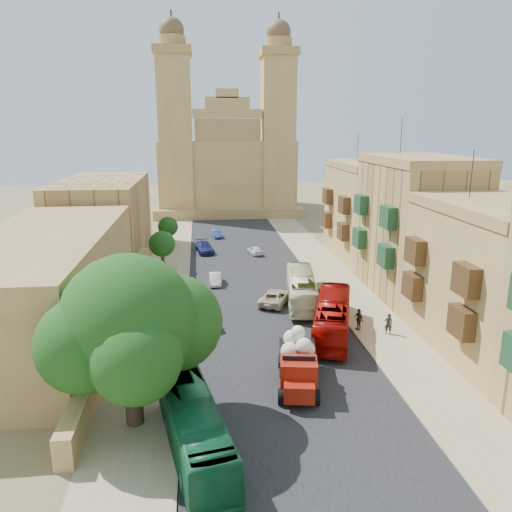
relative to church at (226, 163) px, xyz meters
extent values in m
plane|color=brown|center=(0.00, -78.61, -9.52)|extent=(260.00, 260.00, 0.00)
cube|color=black|center=(0.00, -48.61, -9.51)|extent=(14.00, 140.00, 0.01)
cube|color=tan|center=(9.50, -48.61, -9.51)|extent=(5.00, 140.00, 0.01)
cube|color=tan|center=(-9.50, -48.61, -9.51)|extent=(5.00, 140.00, 0.01)
cube|color=tan|center=(7.00, -48.61, -9.46)|extent=(0.25, 140.00, 0.12)
cube|color=tan|center=(-7.00, -48.61, -9.46)|extent=(0.25, 140.00, 0.12)
cube|color=#AC874D|center=(16.00, -67.61, -4.27)|extent=(8.00, 14.00, 10.50)
cube|color=olive|center=(16.00, -67.61, 1.38)|extent=(8.20, 14.00, 0.80)
cylinder|color=black|center=(15.00, -64.81, 3.58)|extent=(0.06, 0.06, 3.60)
cube|color=#462D17|center=(11.55, -71.53, -5.53)|extent=(0.90, 2.20, 2.00)
cube|color=#462D17|center=(11.55, -63.69, -5.53)|extent=(0.90, 2.20, 2.00)
cube|color=#462D17|center=(11.55, -71.53, -2.59)|extent=(0.90, 2.20, 2.00)
cube|color=#462D17|center=(11.55, -63.69, -2.59)|extent=(0.90, 2.20, 2.00)
cube|color=tan|center=(16.00, -53.61, -3.02)|extent=(8.00, 14.00, 13.00)
cube|color=olive|center=(16.00, -53.61, 3.88)|extent=(8.20, 14.00, 0.80)
cylinder|color=black|center=(15.00, -50.81, 6.08)|extent=(0.06, 0.06, 3.60)
cube|color=#1C4628|center=(11.55, -57.53, -4.58)|extent=(0.90, 2.20, 2.00)
cube|color=#1C4628|center=(11.55, -49.69, -4.58)|extent=(0.90, 2.20, 2.00)
cube|color=#1C4628|center=(11.55, -57.53, -0.94)|extent=(0.90, 2.20, 2.00)
cube|color=#1C4628|center=(11.55, -49.69, -0.94)|extent=(0.90, 2.20, 2.00)
cube|color=#AC874D|center=(16.00, -39.61, -3.77)|extent=(8.00, 14.00, 11.50)
cube|color=olive|center=(16.00, -39.61, 2.38)|extent=(8.20, 14.00, 0.80)
cylinder|color=black|center=(15.00, -36.81, 4.58)|extent=(0.06, 0.06, 3.60)
cube|color=#462D17|center=(11.55, -43.53, -5.15)|extent=(0.90, 2.20, 2.00)
cube|color=#462D17|center=(11.55, -35.69, -5.15)|extent=(0.90, 2.20, 2.00)
cube|color=#462D17|center=(11.55, -43.53, -1.93)|extent=(0.90, 2.20, 2.00)
cube|color=#462D17|center=(11.55, -35.69, -1.93)|extent=(0.90, 2.20, 2.00)
cube|color=#AC874D|center=(-12.50, -58.61, -8.62)|extent=(1.00, 40.00, 1.80)
cube|color=olive|center=(-18.00, -60.61, -5.32)|extent=(10.00, 28.00, 8.40)
cube|color=tan|center=(-18.00, -34.61, -4.52)|extent=(10.00, 22.00, 10.00)
cube|color=#AC874D|center=(0.00, 2.39, -2.52)|extent=(26.00, 20.00, 14.00)
cube|color=olive|center=(0.00, -8.11, -8.62)|extent=(28.00, 4.00, 1.80)
cube|color=olive|center=(0.00, -6.41, 0.48)|extent=(12.00, 2.00, 16.00)
cube|color=#AC874D|center=(0.00, -6.41, 9.38)|extent=(12.60, 2.40, 1.60)
cube|color=#AC874D|center=(0.00, -6.41, 11.08)|extent=(8.00, 2.00, 2.40)
cube|color=#AC874D|center=(0.00, -6.41, 12.88)|extent=(4.00, 2.00, 1.60)
cube|color=#AC874D|center=(-9.50, -5.11, 4.98)|extent=(6.00, 6.00, 29.00)
cube|color=olive|center=(-9.50, -5.11, 20.08)|extent=(6.80, 6.80, 1.40)
cylinder|color=olive|center=(-9.50, -5.11, 21.68)|extent=(4.80, 4.80, 1.80)
sphere|color=brown|center=(-9.50, -5.11, 23.48)|extent=(4.40, 4.40, 4.40)
cylinder|color=black|center=(-9.50, -5.11, 25.88)|extent=(0.28, 0.28, 1.80)
cube|color=#AC874D|center=(9.50, -5.11, 4.98)|extent=(6.00, 6.00, 29.00)
cube|color=olive|center=(9.50, -5.11, 20.08)|extent=(6.80, 6.80, 1.40)
cylinder|color=olive|center=(9.50, -5.11, 21.68)|extent=(4.80, 4.80, 1.80)
sphere|color=brown|center=(9.50, -5.11, 23.48)|extent=(4.40, 4.40, 4.40)
cylinder|color=black|center=(9.50, -5.11, 25.88)|extent=(0.28, 0.28, 1.80)
cylinder|color=#38281C|center=(-9.50, -74.61, -7.62)|extent=(1.00, 1.00, 3.80)
sphere|color=#11390F|center=(-9.50, -74.61, -3.32)|extent=(7.59, 7.59, 7.59)
sphere|color=#11390F|center=(-7.10, -73.41, -3.92)|extent=(5.59, 5.59, 5.59)
sphere|color=#11390F|center=(-11.70, -75.51, -4.12)|extent=(5.19, 5.19, 5.19)
sphere|color=#11390F|center=(-8.90, -77.01, -4.32)|extent=(4.79, 4.79, 4.79)
sphere|color=#11390F|center=(-10.60, -72.42, -2.52)|extent=(4.40, 4.40, 4.40)
cylinder|color=#38281C|center=(-10.00, -66.61, -8.40)|extent=(0.44, 0.44, 2.24)
sphere|color=#11390F|center=(-10.00, -66.61, -6.14)|extent=(3.26, 3.26, 3.26)
cylinder|color=#38281C|center=(-10.00, -54.61, -8.50)|extent=(0.44, 0.44, 2.04)
sphere|color=#11390F|center=(-10.00, -54.61, -6.44)|extent=(2.97, 2.97, 2.97)
cylinder|color=#38281C|center=(-10.00, -42.61, -8.45)|extent=(0.44, 0.44, 2.12)
sphere|color=#11390F|center=(-10.00, -42.61, -6.31)|extent=(3.09, 3.09, 3.09)
cylinder|color=#38281C|center=(-10.00, -30.61, -8.54)|extent=(0.44, 0.44, 1.94)
sphere|color=#11390F|center=(-10.00, -30.61, -6.59)|extent=(2.82, 2.82, 2.82)
cube|color=maroon|center=(0.81, -70.26, -8.15)|extent=(2.99, 4.25, 0.98)
cube|color=black|center=(0.81, -70.26, -7.61)|extent=(3.06, 4.31, 0.13)
cube|color=maroon|center=(0.41, -72.73, -8.05)|extent=(2.55, 2.19, 1.96)
cube|color=maroon|center=(0.19, -74.02, -8.48)|extent=(2.04, 1.59, 1.09)
cube|color=black|center=(0.41, -72.73, -7.28)|extent=(2.06, 0.44, 0.98)
cylinder|color=black|center=(-0.83, -73.52, -9.03)|extent=(0.53, 1.03, 0.98)
cylinder|color=black|center=(1.32, -73.87, -9.03)|extent=(0.53, 1.03, 0.98)
cylinder|color=black|center=(-0.05, -68.80, -9.03)|extent=(0.53, 1.03, 0.98)
cylinder|color=black|center=(2.09, -69.15, -9.03)|extent=(0.53, 1.03, 0.98)
sphere|color=beige|center=(0.17, -70.82, -7.34)|extent=(1.20, 1.20, 1.20)
sphere|color=beige|center=(1.29, -70.67, -7.34)|extent=(1.20, 1.20, 1.20)
sphere|color=beige|center=(0.91, -69.62, -7.34)|extent=(1.20, 1.20, 1.20)
sphere|color=beige|center=(0.40, -70.09, -6.74)|extent=(1.09, 1.09, 1.09)
sphere|color=beige|center=(1.03, -71.29, -6.79)|extent=(1.09, 1.09, 1.09)
sphere|color=beige|center=(0.79, -70.37, -6.25)|extent=(0.98, 0.98, 0.98)
cube|color=#495720|center=(6.50, -56.62, -8.68)|extent=(3.21, 4.40, 1.67)
cylinder|color=black|center=(6.33, -58.22, -9.18)|extent=(0.51, 0.72, 0.67)
cylinder|color=black|center=(7.78, -57.59, -9.18)|extent=(0.51, 0.72, 0.67)
cylinder|color=black|center=(5.22, -55.64, -9.18)|extent=(0.51, 0.72, 0.67)
cylinder|color=black|center=(6.67, -55.02, -9.18)|extent=(0.51, 0.72, 0.67)
imported|color=#135D36|center=(-6.08, -77.61, -8.06)|extent=(4.48, 10.73, 2.91)
imported|color=#8F0704|center=(5.03, -63.57, -7.97)|extent=(5.80, 11.35, 3.09)
imported|color=beige|center=(4.00, -55.94, -8.02)|extent=(4.04, 11.00, 2.99)
imported|color=#3061AE|center=(-5.00, -60.78, -8.89)|extent=(2.35, 3.93, 1.25)
imported|color=silver|center=(-4.03, -48.85, -8.93)|extent=(1.26, 3.58, 1.18)
imported|color=#C5B091|center=(1.50, -55.76, -8.82)|extent=(4.15, 5.51, 1.39)
imported|color=navy|center=(-5.00, -34.56, -8.79)|extent=(2.75, 5.21, 1.44)
imported|color=white|center=(1.69, -36.31, -8.95)|extent=(2.11, 3.57, 1.14)
imported|color=#344C9E|center=(-3.09, -25.05, -8.95)|extent=(1.94, 3.61, 1.13)
imported|color=black|center=(9.66, -63.94, -8.63)|extent=(0.72, 0.55, 1.77)
imported|color=#2E2E30|center=(7.50, -62.79, -8.58)|extent=(0.78, 1.18, 1.86)
camera|label=1|loc=(-5.46, -100.65, 6.99)|focal=35.00mm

